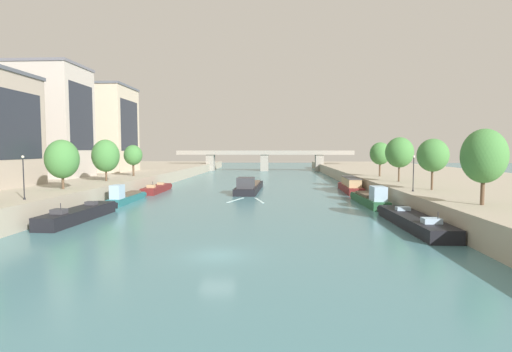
{
  "coord_description": "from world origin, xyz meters",
  "views": [
    {
      "loc": [
        4.29,
        -27.41,
        7.72
      ],
      "look_at": [
        0.0,
        53.53,
        2.13
      ],
      "focal_mm": 27.0,
      "sensor_mm": 36.0,
      "label": 1
    }
  ],
  "objects_px": {
    "barge_midriver": "(249,186)",
    "lamppost_right_bank": "(413,172)",
    "tree_right_past_mid": "(433,155)",
    "moored_boat_left_upstream": "(157,189)",
    "moored_boat_right_upstream": "(350,186)",
    "moored_boat_left_lone": "(80,214)",
    "moored_boat_right_end": "(370,199)",
    "tree_right_distant": "(484,156)",
    "moored_boat_right_near": "(413,221)",
    "moored_boat_left_downstream": "(126,197)",
    "bridge_far": "(264,158)",
    "tree_left_past_mid": "(133,155)",
    "tree_right_far": "(399,152)",
    "tree_left_distant": "(62,159)",
    "lamppost_left_bank": "(24,175)",
    "tree_right_end_of_row": "(380,154)",
    "tree_left_end_of_row": "(106,156)"
  },
  "relations": [
    {
      "from": "tree_right_past_mid",
      "to": "tree_right_far",
      "type": "distance_m",
      "value": 12.64
    },
    {
      "from": "moored_boat_left_lone",
      "to": "moored_boat_left_downstream",
      "type": "height_order",
      "value": "moored_boat_left_downstream"
    },
    {
      "from": "barge_midriver",
      "to": "lamppost_right_bank",
      "type": "relative_size",
      "value": 4.51
    },
    {
      "from": "tree_right_distant",
      "to": "moored_boat_left_downstream",
      "type": "bearing_deg",
      "value": 156.02
    },
    {
      "from": "moored_boat_right_end",
      "to": "tree_right_far",
      "type": "height_order",
      "value": "tree_right_far"
    },
    {
      "from": "moored_boat_right_near",
      "to": "tree_right_end_of_row",
      "type": "distance_m",
      "value": 37.12
    },
    {
      "from": "lamppost_left_bank",
      "to": "tree_right_distant",
      "type": "bearing_deg",
      "value": -1.84
    },
    {
      "from": "moored_boat_right_near",
      "to": "tree_right_past_mid",
      "type": "xyz_separation_m",
      "value": [
        6.19,
        11.23,
        6.36
      ]
    },
    {
      "from": "tree_left_past_mid",
      "to": "tree_right_far",
      "type": "height_order",
      "value": "tree_right_far"
    },
    {
      "from": "moored_boat_left_lone",
      "to": "moored_boat_left_downstream",
      "type": "xyz_separation_m",
      "value": [
        -0.52,
        14.3,
        0.13
      ]
    },
    {
      "from": "tree_right_distant",
      "to": "tree_right_past_mid",
      "type": "bearing_deg",
      "value": 86.95
    },
    {
      "from": "moored_boat_left_lone",
      "to": "bridge_far",
      "type": "bearing_deg",
      "value": 80.11
    },
    {
      "from": "tree_right_past_mid",
      "to": "lamppost_left_bank",
      "type": "bearing_deg",
      "value": -165.32
    },
    {
      "from": "moored_boat_right_end",
      "to": "tree_left_distant",
      "type": "bearing_deg",
      "value": -172.25
    },
    {
      "from": "moored_boat_left_downstream",
      "to": "moored_boat_left_upstream",
      "type": "bearing_deg",
      "value": 89.02
    },
    {
      "from": "tree_right_past_mid",
      "to": "moored_boat_left_lone",
      "type": "bearing_deg",
      "value": -167.08
    },
    {
      "from": "moored_boat_left_upstream",
      "to": "moored_boat_right_upstream",
      "type": "height_order",
      "value": "moored_boat_right_upstream"
    },
    {
      "from": "tree_right_distant",
      "to": "moored_boat_right_near",
      "type": "bearing_deg",
      "value": 158.25
    },
    {
      "from": "moored_boat_left_upstream",
      "to": "barge_midriver",
      "type": "bearing_deg",
      "value": 8.05
    },
    {
      "from": "moored_boat_right_upstream",
      "to": "tree_left_end_of_row",
      "type": "xyz_separation_m",
      "value": [
        -41.29,
        -9.37,
        5.58
      ]
    },
    {
      "from": "moored_boat_right_end",
      "to": "moored_boat_right_upstream",
      "type": "bearing_deg",
      "value": 88.44
    },
    {
      "from": "moored_boat_right_upstream",
      "to": "lamppost_left_bank",
      "type": "relative_size",
      "value": 3.27
    },
    {
      "from": "moored_boat_left_lone",
      "to": "tree_left_distant",
      "type": "height_order",
      "value": "tree_left_distant"
    },
    {
      "from": "moored_boat_left_downstream",
      "to": "tree_right_far",
      "type": "xyz_separation_m",
      "value": [
        41.56,
        7.8,
        6.42
      ]
    },
    {
      "from": "tree_right_distant",
      "to": "barge_midriver",
      "type": "bearing_deg",
      "value": 124.95
    },
    {
      "from": "tree_right_distant",
      "to": "moored_boat_left_upstream",
      "type": "bearing_deg",
      "value": 141.77
    },
    {
      "from": "moored_boat_right_near",
      "to": "tree_right_far",
      "type": "height_order",
      "value": "tree_right_far"
    },
    {
      "from": "tree_right_past_mid",
      "to": "tree_right_far",
      "type": "bearing_deg",
      "value": 90.92
    },
    {
      "from": "moored_boat_left_downstream",
      "to": "tree_right_far",
      "type": "relative_size",
      "value": 1.64
    },
    {
      "from": "moored_boat_right_end",
      "to": "tree_right_distant",
      "type": "bearing_deg",
      "value": -71.03
    },
    {
      "from": "moored_boat_left_lone",
      "to": "lamppost_left_bank",
      "type": "distance_m",
      "value": 6.72
    },
    {
      "from": "moored_boat_left_downstream",
      "to": "tree_left_distant",
      "type": "xyz_separation_m",
      "value": [
        -5.83,
        -6.27,
        5.65
      ]
    },
    {
      "from": "moored_boat_left_lone",
      "to": "bridge_far",
      "type": "height_order",
      "value": "bridge_far"
    },
    {
      "from": "tree_right_past_mid",
      "to": "lamppost_right_bank",
      "type": "bearing_deg",
      "value": -147.54
    },
    {
      "from": "barge_midriver",
      "to": "tree_right_past_mid",
      "type": "xyz_separation_m",
      "value": [
        24.84,
        -21.09,
        6.1
      ]
    },
    {
      "from": "tree_left_past_mid",
      "to": "lamppost_right_bank",
      "type": "xyz_separation_m",
      "value": [
        44.64,
        -25.46,
        -1.62
      ]
    },
    {
      "from": "tree_left_end_of_row",
      "to": "tree_left_past_mid",
      "type": "relative_size",
      "value": 1.13
    },
    {
      "from": "barge_midriver",
      "to": "tree_right_distant",
      "type": "height_order",
      "value": "tree_right_distant"
    },
    {
      "from": "tree_left_distant",
      "to": "tree_right_far",
      "type": "height_order",
      "value": "tree_right_far"
    },
    {
      "from": "moored_boat_left_downstream",
      "to": "moored_boat_right_end",
      "type": "height_order",
      "value": "moored_boat_right_end"
    },
    {
      "from": "tree_left_distant",
      "to": "lamppost_right_bank",
      "type": "relative_size",
      "value": 1.46
    },
    {
      "from": "moored_boat_right_upstream",
      "to": "tree_right_distant",
      "type": "relative_size",
      "value": 2.1
    },
    {
      "from": "moored_boat_right_near",
      "to": "moored_boat_right_end",
      "type": "xyz_separation_m",
      "value": [
        -0.56,
        15.36,
        0.26
      ]
    },
    {
      "from": "moored_boat_right_end",
      "to": "tree_left_past_mid",
      "type": "relative_size",
      "value": 2.25
    },
    {
      "from": "barge_midriver",
      "to": "tree_left_past_mid",
      "type": "relative_size",
      "value": 3.31
    },
    {
      "from": "moored_boat_right_near",
      "to": "moored_boat_left_upstream",
      "type": "bearing_deg",
      "value": 139.7
    },
    {
      "from": "bridge_far",
      "to": "barge_midriver",
      "type": "bearing_deg",
      "value": -90.62
    },
    {
      "from": "moored_boat_left_downstream",
      "to": "moored_boat_right_near",
      "type": "height_order",
      "value": "moored_boat_left_downstream"
    },
    {
      "from": "tree_left_distant",
      "to": "tree_right_end_of_row",
      "type": "relative_size",
      "value": 0.98
    },
    {
      "from": "moored_boat_left_downstream",
      "to": "tree_left_distant",
      "type": "height_order",
      "value": "tree_left_distant"
    }
  ]
}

